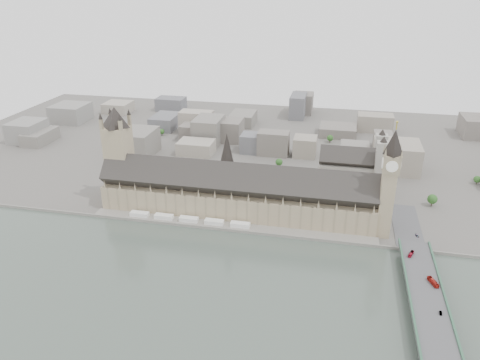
% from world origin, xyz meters
% --- Properties ---
extents(ground, '(900.00, 900.00, 0.00)m').
position_xyz_m(ground, '(0.00, 0.00, 0.00)').
color(ground, '#595651').
rests_on(ground, ground).
extents(river_thames, '(600.00, 600.00, 0.00)m').
position_xyz_m(river_thames, '(0.00, -165.00, 0.00)').
color(river_thames, '#414C45').
rests_on(river_thames, ground).
extents(embankment_wall, '(600.00, 1.50, 3.00)m').
position_xyz_m(embankment_wall, '(0.00, -15.00, 1.50)').
color(embankment_wall, slate).
rests_on(embankment_wall, ground).
extents(river_terrace, '(270.00, 15.00, 2.00)m').
position_xyz_m(river_terrace, '(0.00, -7.50, 1.00)').
color(river_terrace, slate).
rests_on(river_terrace, ground).
extents(terrace_tents, '(118.00, 7.00, 4.00)m').
position_xyz_m(terrace_tents, '(-40.00, -7.00, 4.00)').
color(terrace_tents, white).
rests_on(terrace_tents, river_terrace).
extents(palace_of_westminster, '(265.00, 40.73, 55.44)m').
position_xyz_m(palace_of_westminster, '(0.00, 19.70, 22.71)').
color(palace_of_westminster, '#9D876A').
rests_on(palace_of_westminster, ground).
extents(elizabeth_tower, '(17.00, 17.00, 107.50)m').
position_xyz_m(elizabeth_tower, '(138.00, 8.00, 58.09)').
color(elizabeth_tower, '#9D876A').
rests_on(elizabeth_tower, ground).
extents(victoria_tower, '(30.00, 30.00, 100.00)m').
position_xyz_m(victoria_tower, '(-122.00, 26.00, 55.20)').
color(victoria_tower, '#9D876A').
rests_on(victoria_tower, ground).
extents(central_tower, '(13.00, 13.00, 48.00)m').
position_xyz_m(central_tower, '(-10.00, 26.00, 57.92)').
color(central_tower, gray).
rests_on(central_tower, ground).
extents(westminster_bridge, '(25.00, 325.00, 10.25)m').
position_xyz_m(westminster_bridge, '(162.00, -87.50, 5.12)').
color(westminster_bridge, '#474749').
rests_on(westminster_bridge, ground).
extents(bridge_parapets, '(25.00, 235.00, 1.15)m').
position_xyz_m(bridge_parapets, '(162.00, -132.00, 10.82)').
color(bridge_parapets, '#335D44').
rests_on(bridge_parapets, westminster_bridge).
extents(westminster_abbey, '(68.00, 36.00, 64.00)m').
position_xyz_m(westminster_abbey, '(110.92, 95.00, 25.08)').
color(westminster_abbey, gray).
rests_on(westminster_abbey, ground).
extents(city_skyline_inland, '(720.00, 360.00, 38.00)m').
position_xyz_m(city_skyline_inland, '(0.00, 245.00, 19.00)').
color(city_skyline_inland, gray).
rests_on(city_skyline_inland, ground).
extents(park_trees, '(110.00, 30.00, 15.00)m').
position_xyz_m(park_trees, '(-10.00, 60.00, 7.50)').
color(park_trees, '#1F4E1C').
rests_on(park_trees, ground).
extents(red_bus_north, '(5.78, 9.89, 2.72)m').
position_xyz_m(red_bus_north, '(156.92, -38.23, 11.61)').
color(red_bus_north, maroon).
rests_on(red_bus_north, westminster_bridge).
extents(red_bus_south, '(7.23, 12.40, 3.40)m').
position_xyz_m(red_bus_south, '(168.06, -74.63, 11.95)').
color(red_bus_south, '#A81C15').
rests_on(red_bus_south, westminster_bridge).
extents(car_silver, '(1.89, 4.38, 1.40)m').
position_xyz_m(car_silver, '(168.00, -108.37, 10.95)').
color(car_silver, gray).
rests_on(car_silver, westminster_bridge).
extents(car_approach, '(3.62, 5.58, 1.50)m').
position_xyz_m(car_approach, '(165.49, -6.26, 11.00)').
color(car_approach, gray).
rests_on(car_approach, westminster_bridge).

